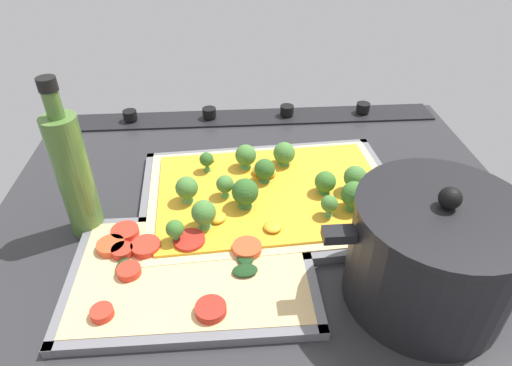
% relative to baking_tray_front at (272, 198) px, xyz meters
% --- Properties ---
extents(ground_plane, '(0.81, 0.70, 0.03)m').
position_rel_baking_tray_front_xyz_m(ground_plane, '(0.02, 0.03, -0.02)').
color(ground_plane, '#28282B').
extents(stove_control_panel, '(0.77, 0.07, 0.03)m').
position_rel_baking_tray_front_xyz_m(stove_control_panel, '(0.02, -0.28, 0.00)').
color(stove_control_panel, black).
rests_on(stove_control_panel, ground_plane).
extents(baking_tray_front, '(0.42, 0.31, 0.01)m').
position_rel_baking_tray_front_xyz_m(baking_tray_front, '(0.00, 0.00, 0.00)').
color(baking_tray_front, slate).
rests_on(baking_tray_front, ground_plane).
extents(broccoli_pizza, '(0.39, 0.29, 0.06)m').
position_rel_baking_tray_front_xyz_m(broccoli_pizza, '(0.00, 0.00, 0.02)').
color(broccoli_pizza, '#D3B77F').
rests_on(broccoli_pizza, baking_tray_front).
extents(baking_tray_back, '(0.31, 0.21, 0.01)m').
position_rel_baking_tray_front_xyz_m(baking_tray_back, '(0.12, 0.15, 0.00)').
color(baking_tray_back, slate).
rests_on(baking_tray_back, ground_plane).
extents(veggie_pizza_back, '(0.29, 0.19, 0.02)m').
position_rel_baking_tray_front_xyz_m(veggie_pizza_back, '(0.12, 0.15, 0.01)').
color(veggie_pizza_back, tan).
rests_on(veggie_pizza_back, baking_tray_back).
extents(cooking_pot, '(0.26, 0.19, 0.16)m').
position_rel_baking_tray_front_xyz_m(cooking_pot, '(-0.16, 0.20, 0.07)').
color(cooking_pot, black).
rests_on(cooking_pot, ground_plane).
extents(oil_bottle, '(0.05, 0.05, 0.23)m').
position_rel_baking_tray_front_xyz_m(oil_bottle, '(0.27, 0.05, 0.09)').
color(oil_bottle, '#476B2D').
rests_on(oil_bottle, ground_plane).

